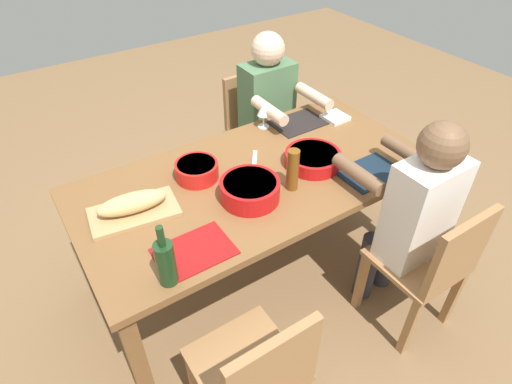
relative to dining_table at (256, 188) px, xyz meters
The scene contains 20 objects.
ground_plane 0.66m from the dining_table, ahead, with size 8.00×8.00×0.00m, color brown.
dining_table is the anchor object (origin of this frame).
chair_far_left 0.95m from the dining_table, 122.93° to the left, with size 0.40×0.40×0.85m.
diner_far_left 0.79m from the dining_table, 130.20° to the left, with size 0.41×0.53×1.20m.
chair_far_right 0.95m from the dining_table, 57.07° to the left, with size 0.40×0.40×0.85m.
chair_near_left 0.95m from the dining_table, 122.93° to the right, with size 0.40×0.40×0.85m.
diner_near_left 0.79m from the dining_table, 130.20° to the right, with size 0.41×0.53×1.20m.
serving_bowl_pasta 0.34m from the dining_table, 164.93° to the left, with size 0.30×0.30×0.07m.
serving_bowl_salad 0.23m from the dining_table, 47.80° to the left, with size 0.29×0.29×0.10m.
serving_bowl_greens 0.33m from the dining_table, 29.99° to the right, with size 0.22×0.22×0.09m.
cutting_board 0.64m from the dining_table, ahead, with size 0.40×0.22×0.02m, color tan.
bread_loaf 0.65m from the dining_table, ahead, with size 0.32×0.11×0.09m, color tan.
wine_bottle 0.79m from the dining_table, 30.48° to the left, with size 0.08×0.08×0.29m.
beer_bottle 0.28m from the dining_table, 116.90° to the left, with size 0.06×0.06×0.22m, color brown.
wine_glass 0.53m from the dining_table, 128.44° to the right, with size 0.08×0.08×0.17m.
placemat_far_left 0.60m from the dining_table, 149.10° to the left, with size 0.32×0.23×0.01m, color #142333.
placemat_far_right 0.60m from the dining_table, 30.90° to the left, with size 0.32×0.23×0.01m, color maroon.
placemat_near_left 0.60m from the dining_table, 149.10° to the right, with size 0.32×0.23×0.01m, color black.
carving_knife 0.14m from the dining_table, 118.09° to the right, with size 0.23×0.02×0.01m, color silver.
napkin_stack 0.77m from the dining_table, 163.31° to the right, with size 0.14×0.14×0.02m, color white.
Camera 1 is at (0.97, 1.48, 2.07)m, focal length 30.03 mm.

